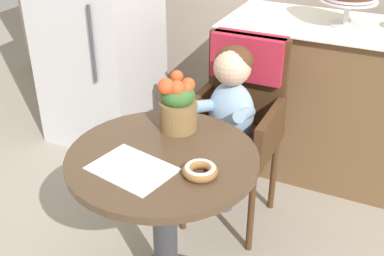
{
  "coord_description": "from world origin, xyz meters",
  "views": [
    {
      "loc": [
        0.74,
        -1.3,
        1.67
      ],
      "look_at": [
        0.05,
        0.15,
        0.77
      ],
      "focal_mm": 44.82,
      "sensor_mm": 36.0,
      "label": 1
    }
  ],
  "objects_px": {
    "donut_front": "(200,170)",
    "flower_vase": "(178,103)",
    "cafe_table": "(164,201)",
    "wicker_chair": "(240,102)",
    "seated_child": "(228,108)",
    "refrigerator": "(97,12)"
  },
  "relations": [
    {
      "from": "wicker_chair",
      "to": "seated_child",
      "type": "xyz_separation_m",
      "value": [
        0.0,
        -0.16,
        0.04
      ]
    },
    {
      "from": "refrigerator",
      "to": "flower_vase",
      "type": "bearing_deg",
      "value": -41.56
    },
    {
      "from": "wicker_chair",
      "to": "refrigerator",
      "type": "distance_m",
      "value": 1.19
    },
    {
      "from": "cafe_table",
      "to": "flower_vase",
      "type": "height_order",
      "value": "flower_vase"
    },
    {
      "from": "wicker_chair",
      "to": "seated_child",
      "type": "height_order",
      "value": "seated_child"
    },
    {
      "from": "donut_front",
      "to": "flower_vase",
      "type": "distance_m",
      "value": 0.35
    },
    {
      "from": "refrigerator",
      "to": "wicker_chair",
      "type": "bearing_deg",
      "value": -20.35
    },
    {
      "from": "cafe_table",
      "to": "seated_child",
      "type": "xyz_separation_m",
      "value": [
        0.05,
        0.54,
        0.17
      ]
    },
    {
      "from": "donut_front",
      "to": "refrigerator",
      "type": "relative_size",
      "value": 0.07
    },
    {
      "from": "cafe_table",
      "to": "donut_front",
      "type": "xyz_separation_m",
      "value": [
        0.18,
        -0.06,
        0.23
      ]
    },
    {
      "from": "donut_front",
      "to": "refrigerator",
      "type": "height_order",
      "value": "refrigerator"
    },
    {
      "from": "donut_front",
      "to": "refrigerator",
      "type": "xyz_separation_m",
      "value": [
        -1.23,
        1.16,
        0.11
      ]
    },
    {
      "from": "cafe_table",
      "to": "wicker_chair",
      "type": "xyz_separation_m",
      "value": [
        0.05,
        0.69,
        0.13
      ]
    },
    {
      "from": "cafe_table",
      "to": "wicker_chair",
      "type": "distance_m",
      "value": 0.71
    },
    {
      "from": "wicker_chair",
      "to": "flower_vase",
      "type": "height_order",
      "value": "wicker_chair"
    },
    {
      "from": "cafe_table",
      "to": "wicker_chair",
      "type": "height_order",
      "value": "wicker_chair"
    },
    {
      "from": "cafe_table",
      "to": "refrigerator",
      "type": "relative_size",
      "value": 0.42
    },
    {
      "from": "refrigerator",
      "to": "donut_front",
      "type": "bearing_deg",
      "value": -43.28
    },
    {
      "from": "flower_vase",
      "to": "wicker_chair",
      "type": "bearing_deg",
      "value": 79.53
    },
    {
      "from": "cafe_table",
      "to": "refrigerator",
      "type": "bearing_deg",
      "value": 133.67
    },
    {
      "from": "seated_child",
      "to": "cafe_table",
      "type": "bearing_deg",
      "value": -95.56
    },
    {
      "from": "seated_child",
      "to": "flower_vase",
      "type": "distance_m",
      "value": 0.38
    }
  ]
}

